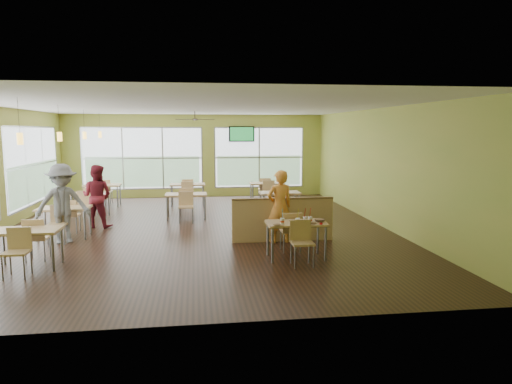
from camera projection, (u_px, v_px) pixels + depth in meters
room at (196, 169)px, 11.84m from camera, size 12.00×12.04×3.20m
window_bays at (112, 166)px, 14.53m from camera, size 9.24×10.24×2.38m
main_table at (296, 228)px, 9.29m from camera, size 1.22×1.52×0.87m
half_wall_divider at (283, 219)px, 10.73m from camera, size 2.40×0.14×1.04m
dining_tables at (161, 197)px, 13.52m from camera, size 6.92×8.72×0.87m
pendant_lights at (73, 136)px, 11.97m from camera, size 0.11×7.31×0.86m
ceiling_fan at (195, 119)px, 14.60m from camera, size 1.25×1.25×0.29m
tv_backwall at (242, 134)px, 17.75m from camera, size 1.00×0.07×0.60m
man_plaid at (280, 207)px, 10.54m from camera, size 0.69×0.53×1.70m
patron_maroon at (97, 196)px, 12.22m from camera, size 0.97×0.85×1.69m
patron_grey at (62, 204)px, 10.52m from camera, size 1.35×1.05×1.84m
cup_blue at (282, 221)px, 9.03m from camera, size 0.09×0.09×0.34m
cup_yellow at (298, 221)px, 9.03m from camera, size 0.09×0.09×0.34m
cup_red_near at (305, 220)px, 9.20m from camera, size 0.09×0.09×0.32m
cup_red_far at (310, 220)px, 9.16m from camera, size 0.10×0.10×0.34m
food_basket at (320, 220)px, 9.32m from camera, size 0.21×0.21×0.05m
ketchup_cup at (321, 224)px, 9.05m from camera, size 0.06×0.06×0.03m
wrapper_left at (277, 225)px, 8.92m from camera, size 0.18×0.17×0.04m
wrapper_mid at (293, 220)px, 9.33m from camera, size 0.21×0.20×0.05m
wrapper_right at (313, 223)px, 9.11m from camera, size 0.16×0.15×0.04m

